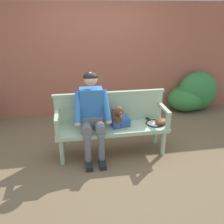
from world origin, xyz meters
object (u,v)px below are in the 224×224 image
at_px(dog_on_bench, 117,116).
at_px(sports_bag, 120,122).
at_px(baseball_glove, 161,121).
at_px(tennis_racket, 154,123).
at_px(person_seated, 92,113).
at_px(garden_bench, 112,130).

distance_m(dog_on_bench, sports_bag, 0.14).
bearing_deg(dog_on_bench, baseball_glove, -0.59).
xyz_separation_m(dog_on_bench, tennis_racket, (0.61, 0.04, -0.18)).
distance_m(person_seated, tennis_racket, 1.02).
xyz_separation_m(garden_bench, sports_bag, (0.13, 0.02, 0.13)).
xyz_separation_m(baseball_glove, sports_bag, (-0.66, 0.05, 0.03)).
xyz_separation_m(garden_bench, tennis_racket, (0.68, 0.01, 0.07)).
height_order(baseball_glove, sports_bag, sports_bag).
height_order(dog_on_bench, tennis_racket, dog_on_bench).
bearing_deg(sports_bag, dog_on_bench, -141.16).
xyz_separation_m(person_seated, sports_bag, (0.43, 0.03, -0.20)).
relative_size(dog_on_bench, sports_bag, 1.38).
xyz_separation_m(person_seated, baseball_glove, (1.09, -0.02, -0.22)).
distance_m(garden_bench, tennis_racket, 0.69).
relative_size(dog_on_bench, tennis_racket, 0.67).
xyz_separation_m(garden_bench, person_seated, (-0.31, -0.01, 0.33)).
xyz_separation_m(dog_on_bench, sports_bag, (0.06, 0.05, -0.12)).
relative_size(person_seated, sports_bag, 4.77).
bearing_deg(dog_on_bench, tennis_racket, 3.97).
relative_size(garden_bench, tennis_racket, 2.99).
height_order(garden_bench, sports_bag, sports_bag).
bearing_deg(garden_bench, tennis_racket, 1.12).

